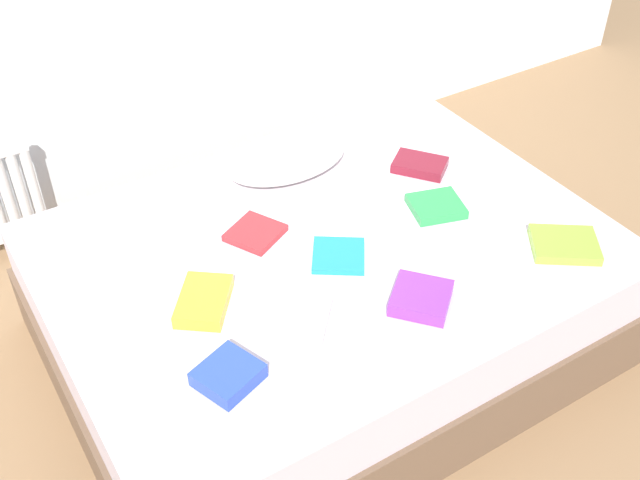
{
  "coord_description": "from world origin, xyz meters",
  "views": [
    {
      "loc": [
        -1.15,
        -1.8,
        2.27
      ],
      "look_at": [
        0.0,
        0.05,
        0.48
      ],
      "focal_mm": 43.39,
      "sensor_mm": 36.0,
      "label": 1
    }
  ],
  "objects_px": {
    "textbook_maroon": "(420,165)",
    "textbook_purple": "(421,298)",
    "textbook_red": "(255,233)",
    "textbook_teal": "(339,256)",
    "textbook_yellow": "(204,301)",
    "textbook_green": "(436,206)",
    "textbook_lime": "(564,244)",
    "textbook_white": "(301,314)",
    "textbook_blue": "(228,375)",
    "pillow": "(286,157)",
    "bed": "(327,294)"
  },
  "relations": [
    {
      "from": "textbook_yellow",
      "to": "textbook_purple",
      "type": "xyz_separation_m",
      "value": [
        0.61,
        -0.36,
        0.0
      ]
    },
    {
      "from": "textbook_green",
      "to": "textbook_maroon",
      "type": "bearing_deg",
      "value": 81.79
    },
    {
      "from": "textbook_red",
      "to": "textbook_green",
      "type": "bearing_deg",
      "value": -46.23
    },
    {
      "from": "textbook_green",
      "to": "textbook_teal",
      "type": "height_order",
      "value": "textbook_green"
    },
    {
      "from": "textbook_teal",
      "to": "textbook_blue",
      "type": "distance_m",
      "value": 0.65
    },
    {
      "from": "textbook_white",
      "to": "textbook_blue",
      "type": "height_order",
      "value": "textbook_blue"
    },
    {
      "from": "textbook_lime",
      "to": "textbook_maroon",
      "type": "height_order",
      "value": "textbook_maroon"
    },
    {
      "from": "textbook_red",
      "to": "textbook_teal",
      "type": "bearing_deg",
      "value": -81.78
    },
    {
      "from": "textbook_white",
      "to": "textbook_green",
      "type": "bearing_deg",
      "value": -31.03
    },
    {
      "from": "textbook_teal",
      "to": "textbook_blue",
      "type": "xyz_separation_m",
      "value": [
        -0.58,
        -0.3,
        0.01
      ]
    },
    {
      "from": "textbook_yellow",
      "to": "textbook_red",
      "type": "distance_m",
      "value": 0.39
    },
    {
      "from": "pillow",
      "to": "textbook_teal",
      "type": "bearing_deg",
      "value": -102.39
    },
    {
      "from": "textbook_yellow",
      "to": "textbook_green",
      "type": "height_order",
      "value": "textbook_yellow"
    },
    {
      "from": "textbook_yellow",
      "to": "textbook_blue",
      "type": "height_order",
      "value": "textbook_blue"
    },
    {
      "from": "textbook_lime",
      "to": "textbook_yellow",
      "type": "bearing_deg",
      "value": -163.2
    },
    {
      "from": "textbook_blue",
      "to": "textbook_purple",
      "type": "bearing_deg",
      "value": -23.07
    },
    {
      "from": "pillow",
      "to": "textbook_maroon",
      "type": "xyz_separation_m",
      "value": [
        0.45,
        -0.29,
        -0.03
      ]
    },
    {
      "from": "textbook_teal",
      "to": "textbook_red",
      "type": "distance_m",
      "value": 0.32
    },
    {
      "from": "textbook_white",
      "to": "textbook_blue",
      "type": "distance_m",
      "value": 0.33
    },
    {
      "from": "textbook_yellow",
      "to": "textbook_blue",
      "type": "bearing_deg",
      "value": -155.16
    },
    {
      "from": "textbook_green",
      "to": "textbook_white",
      "type": "xyz_separation_m",
      "value": [
        -0.73,
        -0.22,
        -0.0
      ]
    },
    {
      "from": "textbook_white",
      "to": "textbook_teal",
      "type": "height_order",
      "value": "textbook_white"
    },
    {
      "from": "textbook_green",
      "to": "textbook_blue",
      "type": "bearing_deg",
      "value": -145.62
    },
    {
      "from": "pillow",
      "to": "textbook_blue",
      "type": "relative_size",
      "value": 3.03
    },
    {
      "from": "textbook_yellow",
      "to": "textbook_red",
      "type": "relative_size",
      "value": 1.27
    },
    {
      "from": "textbook_green",
      "to": "textbook_teal",
      "type": "bearing_deg",
      "value": -158.56
    },
    {
      "from": "bed",
      "to": "textbook_white",
      "type": "xyz_separation_m",
      "value": [
        -0.28,
        -0.27,
        0.27
      ]
    },
    {
      "from": "bed",
      "to": "textbook_teal",
      "type": "relative_size",
      "value": 10.94
    },
    {
      "from": "textbook_green",
      "to": "textbook_maroon",
      "type": "xyz_separation_m",
      "value": [
        0.12,
        0.25,
        0.0
      ]
    },
    {
      "from": "bed",
      "to": "textbook_teal",
      "type": "xyz_separation_m",
      "value": [
        -0.01,
        -0.09,
        0.26
      ]
    },
    {
      "from": "textbook_white",
      "to": "textbook_teal",
      "type": "bearing_deg",
      "value": -13.19
    },
    {
      "from": "textbook_teal",
      "to": "textbook_red",
      "type": "xyz_separation_m",
      "value": [
        -0.19,
        0.26,
        0.0
      ]
    },
    {
      "from": "textbook_purple",
      "to": "textbook_lime",
      "type": "bearing_deg",
      "value": -45.01
    },
    {
      "from": "bed",
      "to": "pillow",
      "type": "distance_m",
      "value": 0.59
    },
    {
      "from": "textbook_yellow",
      "to": "textbook_white",
      "type": "height_order",
      "value": "textbook_yellow"
    },
    {
      "from": "textbook_blue",
      "to": "textbook_red",
      "type": "distance_m",
      "value": 0.68
    },
    {
      "from": "textbook_green",
      "to": "textbook_lime",
      "type": "height_order",
      "value": "same"
    },
    {
      "from": "textbook_blue",
      "to": "textbook_red",
      "type": "height_order",
      "value": "textbook_blue"
    },
    {
      "from": "textbook_maroon",
      "to": "textbook_purple",
      "type": "bearing_deg",
      "value": -74.73
    },
    {
      "from": "textbook_yellow",
      "to": "textbook_lime",
      "type": "relative_size",
      "value": 0.99
    },
    {
      "from": "textbook_lime",
      "to": "textbook_green",
      "type": "bearing_deg",
      "value": 155.54
    },
    {
      "from": "textbook_teal",
      "to": "textbook_red",
      "type": "relative_size",
      "value": 1.03
    },
    {
      "from": "textbook_lime",
      "to": "textbook_red",
      "type": "xyz_separation_m",
      "value": [
        -0.9,
        0.65,
        -0.0
      ]
    },
    {
      "from": "textbook_green",
      "to": "textbook_maroon",
      "type": "height_order",
      "value": "textbook_maroon"
    },
    {
      "from": "textbook_red",
      "to": "textbook_white",
      "type": "bearing_deg",
      "value": -126.93
    },
    {
      "from": "textbook_blue",
      "to": "bed",
      "type": "bearing_deg",
      "value": 13.39
    },
    {
      "from": "textbook_yellow",
      "to": "textbook_purple",
      "type": "relative_size",
      "value": 1.22
    },
    {
      "from": "textbook_yellow",
      "to": "textbook_white",
      "type": "relative_size",
      "value": 0.93
    },
    {
      "from": "textbook_maroon",
      "to": "textbook_yellow",
      "type": "bearing_deg",
      "value": -113.74
    },
    {
      "from": "textbook_white",
      "to": "textbook_blue",
      "type": "relative_size",
      "value": 1.42
    }
  ]
}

